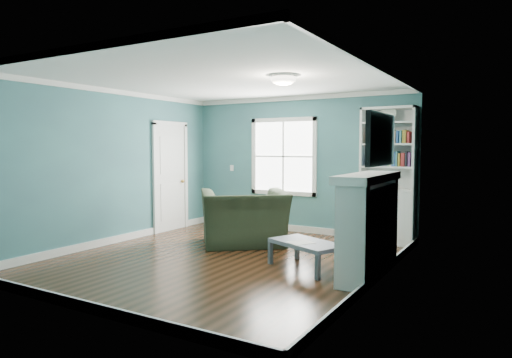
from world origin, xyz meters
The scene contains 13 objects.
floor centered at (0.00, 0.00, 0.00)m, with size 5.00×5.00×0.00m, color black.
room_walls centered at (0.00, 0.00, 1.58)m, with size 5.00×5.00×5.00m.
trim centered at (0.00, 0.00, 1.24)m, with size 4.50×5.00×2.60m.
window centered at (-0.30, 2.49, 1.45)m, with size 1.40×0.06×1.50m.
bookshelf centered at (1.77, 2.30, 0.92)m, with size 0.90×0.35×2.31m.
fireplace centered at (2.08, 0.20, 0.64)m, with size 0.44×1.58×1.30m.
tv centered at (2.20, 0.20, 1.72)m, with size 0.06×1.10×0.65m, color black.
door centered at (-2.22, 1.40, 1.07)m, with size 0.12×0.98×2.17m.
ceiling_fixture centered at (0.90, 0.10, 2.55)m, with size 0.38×0.38×0.15m.
light_switch centered at (-1.50, 2.48, 1.20)m, with size 0.08×0.01×0.12m, color white.
recliner centered at (-0.26, 0.98, 0.61)m, with size 1.39×0.90×1.22m, color black.
coffee_table centered at (1.25, 0.12, 0.32)m, with size 1.14×0.91×0.37m.
paper_sheet centered at (1.21, 0.02, 0.37)m, with size 0.25×0.31×0.00m, color white.
Camera 1 is at (3.71, -5.44, 1.63)m, focal length 32.00 mm.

